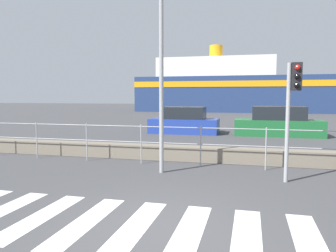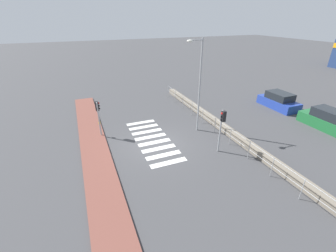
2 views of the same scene
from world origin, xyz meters
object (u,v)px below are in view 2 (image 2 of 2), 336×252
object	(u,v)px
streetlamp	(198,78)
parked_car_green	(330,121)
traffic_light_near	(98,112)
traffic_light_far	(222,122)
parked_car_blue	(279,101)

from	to	relation	value
streetlamp	parked_car_green	world-z (taller)	streetlamp
traffic_light_near	parked_car_green	xyz separation A→B (m)	(5.83, 17.07, -1.28)
traffic_light_near	traffic_light_far	xyz separation A→B (m)	(5.34, 6.98, 0.22)
traffic_light_near	parked_car_blue	size ratio (longest dim) A/B	0.69
parked_car_green	traffic_light_near	bearing A→B (deg)	-108.84
traffic_light_near	streetlamp	bearing A→B (deg)	74.58
traffic_light_near	traffic_light_far	world-z (taller)	traffic_light_far
traffic_light_far	streetlamp	xyz separation A→B (m)	(-3.41, 0.02, 2.05)
traffic_light_near	parked_car_green	distance (m)	18.08
traffic_light_far	parked_car_blue	xyz separation A→B (m)	(-4.73, 10.08, -1.53)
traffic_light_far	parked_car_blue	size ratio (longest dim) A/B	0.75
traffic_light_far	parked_car_green	distance (m)	10.21
traffic_light_near	streetlamp	xyz separation A→B (m)	(1.93, 7.01, 2.27)
streetlamp	parked_car_green	xyz separation A→B (m)	(3.89, 10.06, -3.55)
parked_car_blue	parked_car_green	size ratio (longest dim) A/B	0.86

